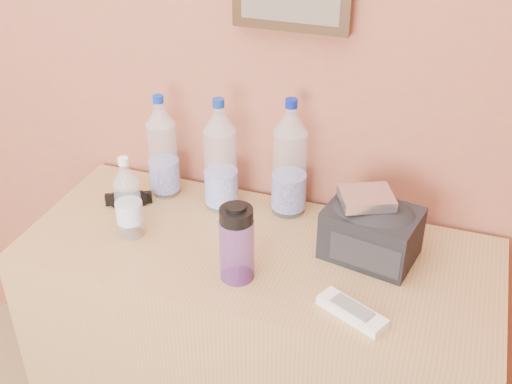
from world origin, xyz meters
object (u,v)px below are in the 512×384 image
pet_large_c (290,164)px  ac_remote (352,312)px  nalgene_bottle (237,243)px  toiletry_bag (371,230)px  pet_large_b (220,161)px  foil_packet (366,198)px  sunglasses (129,198)px  pet_large_a (163,151)px  dresser (257,354)px  pet_small (128,202)px

pet_large_c → ac_remote: 0.47m
nalgene_bottle → toiletry_bag: (0.29, 0.19, -0.02)m
pet_large_b → foil_packet: 0.43m
pet_large_c → sunglasses: (-0.44, -0.12, -0.13)m
pet_large_b → ac_remote: (0.45, -0.33, -0.13)m
pet_large_a → foil_packet: (0.60, -0.10, 0.03)m
sunglasses → ac_remote: (0.70, -0.25, -0.01)m
pet_large_c → nalgene_bottle: size_ratio=1.66×
pet_large_b → pet_large_c: 0.19m
nalgene_bottle → sunglasses: bearing=153.5°
nalgene_bottle → sunglasses: (-0.41, 0.20, -0.08)m
sunglasses → toiletry_bag: 0.70m
dresser → foil_packet: (0.26, 0.07, 0.55)m
pet_large_a → toiletry_bag: (0.63, -0.11, -0.06)m
pet_large_a → pet_large_b: bearing=-4.5°
nalgene_bottle → sunglasses: nalgene_bottle is taller
pet_large_c → foil_packet: pet_large_c is taller
toiletry_bag → nalgene_bottle: bearing=-135.5°
pet_large_b → nalgene_bottle: size_ratio=1.61×
pet_large_a → pet_large_b: 0.18m
pet_large_c → foil_packet: size_ratio=2.71×
pet_large_a → pet_large_b: (0.18, -0.01, 0.01)m
pet_large_b → foil_packet: size_ratio=2.63×
pet_large_b → toiletry_bag: 0.46m
pet_large_a → ac_remote: size_ratio=1.84×
dresser → pet_large_c: pet_large_c is taller
pet_large_a → toiletry_bag: size_ratio=1.37×
pet_large_b → pet_small: 0.28m
pet_large_c → nalgene_bottle: 0.33m
pet_small → sunglasses: (-0.08, 0.13, -0.09)m
dresser → sunglasses: (-0.42, 0.08, 0.40)m
toiletry_bag → foil_packet: size_ratio=1.79×
pet_large_b → pet_small: bearing=-130.0°
nalgene_bottle → ac_remote: nalgene_bottle is taller
pet_large_c → pet_large_a: bearing=-176.4°
pet_large_c → foil_packet: (0.23, -0.13, 0.02)m
sunglasses → pet_small: bearing=-84.6°
toiletry_bag → foil_packet: (-0.02, 0.00, 0.09)m
pet_large_a → sunglasses: bearing=-128.0°
sunglasses → toiletry_bag: bearing=-27.2°
nalgene_bottle → ac_remote: (0.29, -0.05, -0.09)m
pet_large_c → pet_small: pet_large_c is taller
toiletry_bag → ac_remote: bearing=-77.6°
sunglasses → foil_packet: (0.68, -0.01, 0.15)m
sunglasses → ac_remote: 0.75m
pet_large_a → ac_remote: bearing=-28.6°
dresser → ac_remote: bearing=-30.8°
pet_large_c → sunglasses: size_ratio=2.56×
ac_remote → sunglasses: bearing=-174.0°
toiletry_bag → pet_small: bearing=-158.1°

